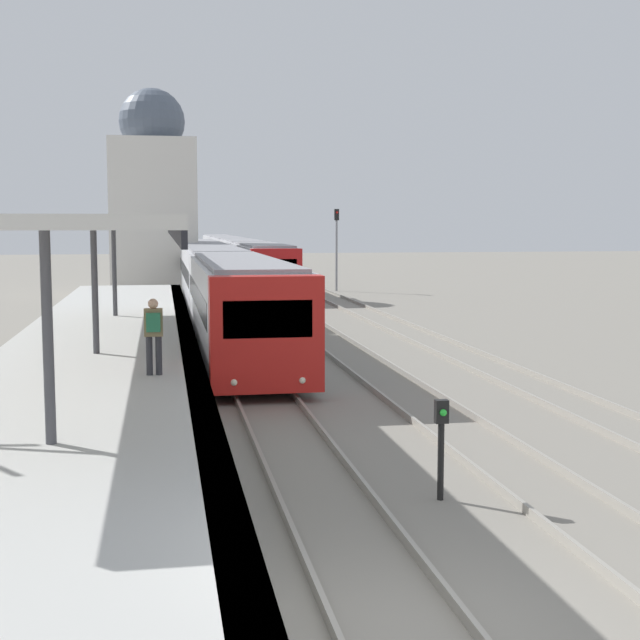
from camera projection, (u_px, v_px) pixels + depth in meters
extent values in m
plane|color=gray|center=(404.00, 636.00, 9.20)|extent=(240.00, 240.00, 0.00)
cube|color=gray|center=(336.00, 634.00, 9.07)|extent=(0.07, 120.00, 0.15)
cube|color=gray|center=(471.00, 623.00, 9.32)|extent=(0.07, 120.00, 0.15)
cube|color=yellow|center=(237.00, 556.00, 8.80)|extent=(0.50, 80.00, 0.01)
cube|color=beige|center=(93.00, 223.00, 22.18)|extent=(4.00, 23.62, 0.20)
cube|color=black|center=(173.00, 232.00, 22.55)|extent=(0.08, 23.62, 0.24)
cylinder|color=#47474C|center=(48.00, 338.00, 13.12)|extent=(0.16, 0.16, 3.19)
cylinder|color=#47474C|center=(95.00, 291.00, 22.36)|extent=(0.16, 0.16, 3.19)
cylinder|color=#47474C|center=(114.00, 271.00, 31.61)|extent=(0.16, 0.16, 3.19)
cylinder|color=#2D2D33|center=(149.00, 356.00, 19.26)|extent=(0.14, 0.14, 0.85)
cylinder|color=#2D2D33|center=(159.00, 355.00, 19.29)|extent=(0.14, 0.14, 0.85)
cube|color=olive|center=(153.00, 322.00, 19.20)|extent=(0.40, 0.22, 0.60)
sphere|color=tan|center=(153.00, 304.00, 19.16)|extent=(0.22, 0.22, 0.22)
cube|color=#236B47|center=(153.00, 322.00, 19.00)|extent=(0.30, 0.18, 0.40)
cube|color=red|center=(266.00, 334.00, 21.04)|extent=(2.69, 0.70, 2.76)
cube|color=black|center=(268.00, 319.00, 20.67)|extent=(2.09, 0.04, 0.88)
sphere|color=#EFEACC|center=(234.00, 382.00, 20.68)|extent=(0.16, 0.16, 0.16)
sphere|color=#EFEACC|center=(302.00, 380.00, 20.96)|extent=(0.16, 0.16, 0.16)
cube|color=silver|center=(239.00, 305.00, 28.46)|extent=(2.69, 14.46, 2.76)
cube|color=gray|center=(239.00, 260.00, 28.30)|extent=(2.36, 14.17, 0.12)
cube|color=black|center=(239.00, 296.00, 28.42)|extent=(2.71, 13.30, 0.72)
cylinder|color=black|center=(212.00, 370.00, 23.80)|extent=(0.12, 0.70, 0.70)
cylinder|color=black|center=(296.00, 368.00, 24.19)|extent=(0.12, 0.70, 0.70)
cylinder|color=black|center=(198.00, 329.00, 33.00)|extent=(0.12, 0.70, 0.70)
cylinder|color=black|center=(259.00, 328.00, 33.40)|extent=(0.12, 0.70, 0.70)
cube|color=silver|center=(213.00, 278.00, 42.95)|extent=(2.69, 14.46, 2.76)
cube|color=gray|center=(212.00, 248.00, 42.80)|extent=(2.36, 14.17, 0.12)
cube|color=black|center=(213.00, 271.00, 42.92)|extent=(2.71, 13.30, 0.72)
cylinder|color=black|center=(193.00, 315.00, 38.30)|extent=(0.12, 0.70, 0.70)
cylinder|color=black|center=(246.00, 314.00, 38.69)|extent=(0.12, 0.70, 0.70)
cylinder|color=black|center=(187.00, 297.00, 47.50)|extent=(0.12, 0.70, 0.70)
cylinder|color=black|center=(230.00, 296.00, 47.89)|extent=(0.12, 0.70, 0.70)
cube|color=silver|center=(200.00, 264.00, 57.45)|extent=(2.69, 14.46, 2.76)
cube|color=gray|center=(200.00, 242.00, 57.30)|extent=(2.36, 14.17, 0.12)
cube|color=black|center=(200.00, 259.00, 57.42)|extent=(2.71, 13.30, 0.72)
cylinder|color=black|center=(184.00, 290.00, 52.79)|extent=(0.12, 0.70, 0.70)
cylinder|color=black|center=(223.00, 289.00, 53.19)|extent=(0.12, 0.70, 0.70)
cylinder|color=black|center=(181.00, 280.00, 61.99)|extent=(0.12, 0.70, 0.70)
cylinder|color=black|center=(214.00, 280.00, 62.39)|extent=(0.12, 0.70, 0.70)
cube|color=red|center=(276.00, 274.00, 46.85)|extent=(2.68, 0.70, 2.67)
cube|color=black|center=(277.00, 267.00, 46.48)|extent=(2.09, 0.04, 0.86)
sphere|color=#EFEACC|center=(262.00, 294.00, 46.49)|extent=(0.16, 0.16, 0.16)
sphere|color=#EFEACC|center=(292.00, 294.00, 46.77)|extent=(0.16, 0.16, 0.16)
cube|color=silver|center=(262.00, 268.00, 53.76)|extent=(2.68, 13.43, 2.67)
cube|color=gray|center=(261.00, 244.00, 53.61)|extent=(2.36, 13.16, 0.12)
cube|color=black|center=(262.00, 263.00, 53.73)|extent=(2.70, 12.35, 0.70)
cylinder|color=black|center=(250.00, 294.00, 49.43)|extent=(0.12, 0.70, 0.70)
cylinder|color=black|center=(291.00, 294.00, 49.82)|extent=(0.12, 0.70, 0.70)
cylinder|color=black|center=(237.00, 284.00, 57.97)|extent=(0.12, 0.70, 0.70)
cylinder|color=black|center=(272.00, 283.00, 58.37)|extent=(0.12, 0.70, 0.70)
cube|color=silver|center=(242.00, 259.00, 67.25)|extent=(2.68, 13.43, 2.67)
cube|color=gray|center=(241.00, 240.00, 67.10)|extent=(2.36, 13.16, 0.12)
cube|color=black|center=(241.00, 255.00, 67.22)|extent=(2.70, 12.35, 0.70)
cylinder|color=black|center=(231.00, 279.00, 62.91)|extent=(0.12, 0.70, 0.70)
cylinder|color=black|center=(263.00, 279.00, 63.31)|extent=(0.12, 0.70, 0.70)
cylinder|color=black|center=(223.00, 272.00, 71.46)|extent=(0.12, 0.70, 0.70)
cylinder|color=black|center=(251.00, 272.00, 71.85)|extent=(0.12, 0.70, 0.70)
cube|color=silver|center=(228.00, 253.00, 80.73)|extent=(2.68, 13.43, 2.67)
cube|color=gray|center=(228.00, 238.00, 80.58)|extent=(2.36, 13.16, 0.12)
cube|color=black|center=(228.00, 250.00, 80.70)|extent=(2.70, 12.35, 0.70)
cylinder|color=black|center=(219.00, 269.00, 76.40)|extent=(0.12, 0.70, 0.70)
cylinder|color=black|center=(245.00, 269.00, 76.79)|extent=(0.12, 0.70, 0.70)
cylinder|color=black|center=(213.00, 265.00, 84.94)|extent=(0.12, 0.70, 0.70)
cylinder|color=black|center=(237.00, 265.00, 85.34)|extent=(0.12, 0.70, 0.70)
cube|color=silver|center=(219.00, 249.00, 94.22)|extent=(2.68, 13.43, 2.67)
cube|color=gray|center=(218.00, 236.00, 94.07)|extent=(2.36, 13.16, 0.12)
cube|color=black|center=(219.00, 246.00, 94.19)|extent=(2.70, 12.35, 0.70)
cylinder|color=black|center=(210.00, 262.00, 89.88)|extent=(0.12, 0.70, 0.70)
cylinder|color=black|center=(233.00, 262.00, 90.28)|extent=(0.12, 0.70, 0.70)
cylinder|color=black|center=(206.00, 259.00, 98.43)|extent=(0.12, 0.70, 0.70)
cylinder|color=black|center=(227.00, 259.00, 98.82)|extent=(0.12, 0.70, 0.70)
cylinder|color=black|center=(441.00, 461.00, 13.68)|extent=(0.10, 0.10, 1.21)
cube|color=black|center=(441.00, 411.00, 13.60)|extent=(0.20, 0.14, 0.36)
sphere|color=green|center=(443.00, 413.00, 13.51)|extent=(0.11, 0.11, 0.11)
cylinder|color=gray|center=(337.00, 250.00, 56.12)|extent=(0.14, 0.14, 5.16)
cube|color=black|center=(337.00, 215.00, 55.88)|extent=(0.28, 0.20, 0.70)
sphere|color=red|center=(337.00, 212.00, 55.75)|extent=(0.14, 0.14, 0.14)
cube|color=silver|center=(154.00, 217.00, 53.70)|extent=(5.07, 5.07, 9.24)
sphere|color=#4C5666|center=(152.00, 121.00, 53.08)|extent=(3.90, 3.90, 3.90)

